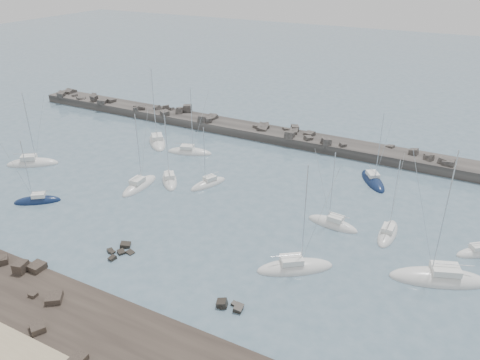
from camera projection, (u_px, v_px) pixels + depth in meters
name	position (u px, v px, depth m)	size (l,w,h in m)	color
ground	(181.00, 227.00, 66.63)	(400.00, 400.00, 0.00)	slate
rock_shelf	(60.00, 324.00, 49.34)	(140.00, 12.43, 2.05)	black
rock_cluster_near	(122.00, 250.00, 61.36)	(3.75, 4.44, 1.03)	black
rock_cluster_far	(228.00, 306.00, 51.62)	(3.23, 1.91, 1.38)	black
breakwater	(251.00, 133.00, 99.87)	(115.00, 7.02, 4.97)	#312E2C
sailboat_0	(33.00, 164.00, 85.95)	(9.21, 7.62, 14.71)	silver
sailboat_1	(157.00, 142.00, 95.71)	(9.26, 9.64, 16.11)	silver
sailboat_2	(38.00, 201.00, 73.26)	(6.94, 5.99, 11.31)	#0F1D3E
sailboat_3	(139.00, 186.00, 77.90)	(2.91, 8.58, 13.55)	silver
sailboat_4	(190.00, 152.00, 90.86)	(9.22, 5.22, 13.84)	silver
sailboat_5	(170.00, 180.00, 79.84)	(6.97, 7.62, 12.61)	silver
sailboat_6	(208.00, 184.00, 78.53)	(4.64, 7.36, 11.29)	silver
sailboat_7	(295.00, 268.00, 57.88)	(9.57, 8.08, 15.23)	silver
sailboat_8	(373.00, 181.00, 79.58)	(6.90, 8.59, 13.46)	#0F1D3E
sailboat_9	(333.00, 224.00, 67.06)	(7.82, 3.20, 12.20)	silver
sailboat_10	(388.00, 234.00, 64.83)	(2.34, 7.55, 12.05)	silver
sailboat_11	(438.00, 279.00, 55.98)	(12.07, 7.42, 18.09)	silver
sailboat_12	(478.00, 253.00, 60.81)	(6.23, 5.62, 10.31)	silver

